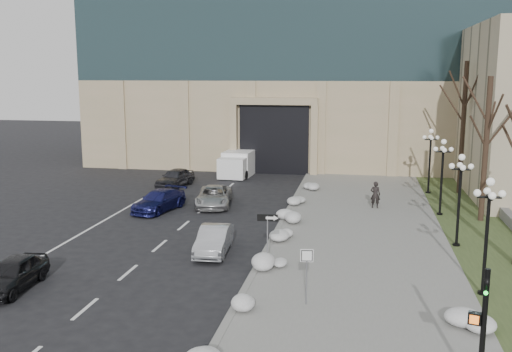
{
  "coord_description": "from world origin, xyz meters",
  "views": [
    {
      "loc": [
        3.42,
        -16.49,
        8.67
      ],
      "look_at": [
        -1.79,
        11.55,
        3.5
      ],
      "focal_mm": 40.0,
      "sensor_mm": 36.0,
      "label": 1
    }
  ],
  "objects_px": {
    "car_e": "(175,178)",
    "pedestrian": "(375,195)",
    "car_a": "(12,274)",
    "car_c": "(159,201)",
    "car_d": "(214,196)",
    "traffic_signal": "(481,337)",
    "lamppost_b": "(460,188)",
    "one_way_sign": "(271,224)",
    "car_b": "(214,240)",
    "keep_sign": "(307,265)",
    "lamppost_d": "(430,152)",
    "box_truck": "(240,163)",
    "lamppost_c": "(442,167)",
    "lamppost_a": "(488,221)"
  },
  "relations": [
    {
      "from": "car_a",
      "to": "lamppost_b",
      "type": "xyz_separation_m",
      "value": [
        18.6,
        9.19,
        2.41
      ]
    },
    {
      "from": "car_d",
      "to": "car_c",
      "type": "bearing_deg",
      "value": -157.36
    },
    {
      "from": "car_c",
      "to": "keep_sign",
      "type": "height_order",
      "value": "keep_sign"
    },
    {
      "from": "traffic_signal",
      "to": "lamppost_d",
      "type": "relative_size",
      "value": 0.78
    },
    {
      "from": "lamppost_c",
      "to": "car_d",
      "type": "bearing_deg",
      "value": 179.69
    },
    {
      "from": "car_d",
      "to": "lamppost_b",
      "type": "relative_size",
      "value": 0.99
    },
    {
      "from": "keep_sign",
      "to": "lamppost_c",
      "type": "height_order",
      "value": "lamppost_c"
    },
    {
      "from": "car_b",
      "to": "one_way_sign",
      "type": "bearing_deg",
      "value": -35.98
    },
    {
      "from": "car_b",
      "to": "lamppost_d",
      "type": "xyz_separation_m",
      "value": [
        11.78,
        16.1,
        2.42
      ]
    },
    {
      "from": "lamppost_b",
      "to": "car_e",
      "type": "bearing_deg",
      "value": 146.81
    },
    {
      "from": "car_e",
      "to": "pedestrian",
      "type": "distance_m",
      "value": 15.83
    },
    {
      "from": "car_c",
      "to": "car_e",
      "type": "relative_size",
      "value": 1.09
    },
    {
      "from": "one_way_sign",
      "to": "keep_sign",
      "type": "bearing_deg",
      "value": -67.37
    },
    {
      "from": "car_c",
      "to": "pedestrian",
      "type": "height_order",
      "value": "pedestrian"
    },
    {
      "from": "pedestrian",
      "to": "lamppost_c",
      "type": "xyz_separation_m",
      "value": [
        3.88,
        -0.98,
        2.09
      ]
    },
    {
      "from": "lamppost_d",
      "to": "car_e",
      "type": "bearing_deg",
      "value": -178.14
    },
    {
      "from": "car_a",
      "to": "pedestrian",
      "type": "height_order",
      "value": "pedestrian"
    },
    {
      "from": "car_d",
      "to": "box_truck",
      "type": "xyz_separation_m",
      "value": [
        -0.8,
        12.08,
        0.36
      ]
    },
    {
      "from": "box_truck",
      "to": "keep_sign",
      "type": "height_order",
      "value": "keep_sign"
    },
    {
      "from": "car_e",
      "to": "traffic_signal",
      "type": "bearing_deg",
      "value": -46.59
    },
    {
      "from": "box_truck",
      "to": "lamppost_c",
      "type": "xyz_separation_m",
      "value": [
        15.12,
        -12.16,
        2.06
      ]
    },
    {
      "from": "lamppost_d",
      "to": "lamppost_b",
      "type": "bearing_deg",
      "value": -90.0
    },
    {
      "from": "car_d",
      "to": "traffic_signal",
      "type": "xyz_separation_m",
      "value": [
        12.71,
        -20.78,
        1.2
      ]
    },
    {
      "from": "lamppost_b",
      "to": "car_d",
      "type": "bearing_deg",
      "value": 155.32
    },
    {
      "from": "car_b",
      "to": "one_way_sign",
      "type": "xyz_separation_m",
      "value": [
        3.11,
        -1.91,
        1.45
      ]
    },
    {
      "from": "lamppost_b",
      "to": "lamppost_c",
      "type": "bearing_deg",
      "value": 90.0
    },
    {
      "from": "car_a",
      "to": "lamppost_d",
      "type": "relative_size",
      "value": 0.82
    },
    {
      "from": "car_b",
      "to": "box_truck",
      "type": "height_order",
      "value": "box_truck"
    },
    {
      "from": "one_way_sign",
      "to": "lamppost_c",
      "type": "distance_m",
      "value": 14.45
    },
    {
      "from": "keep_sign",
      "to": "box_truck",
      "type": "bearing_deg",
      "value": 98.89
    },
    {
      "from": "box_truck",
      "to": "lamppost_b",
      "type": "relative_size",
      "value": 1.41
    },
    {
      "from": "car_d",
      "to": "lamppost_a",
      "type": "relative_size",
      "value": 0.99
    },
    {
      "from": "car_c",
      "to": "lamppost_b",
      "type": "height_order",
      "value": "lamppost_b"
    },
    {
      "from": "car_b",
      "to": "box_truck",
      "type": "distance_m",
      "value": 22.02
    },
    {
      "from": "car_e",
      "to": "car_c",
      "type": "bearing_deg",
      "value": -68.65
    },
    {
      "from": "car_c",
      "to": "pedestrian",
      "type": "xyz_separation_m",
      "value": [
        13.55,
        2.82,
        0.33
      ]
    },
    {
      "from": "box_truck",
      "to": "car_b",
      "type": "bearing_deg",
      "value": -78.4
    },
    {
      "from": "lamppost_a",
      "to": "lamppost_d",
      "type": "height_order",
      "value": "same"
    },
    {
      "from": "lamppost_a",
      "to": "lamppost_b",
      "type": "bearing_deg",
      "value": 90.0
    },
    {
      "from": "traffic_signal",
      "to": "car_b",
      "type": "bearing_deg",
      "value": 147.86
    },
    {
      "from": "box_truck",
      "to": "lamppost_c",
      "type": "bearing_deg",
      "value": -35.93
    },
    {
      "from": "car_c",
      "to": "car_d",
      "type": "relative_size",
      "value": 0.96
    },
    {
      "from": "car_b",
      "to": "box_truck",
      "type": "xyz_separation_m",
      "value": [
        -3.34,
        21.76,
        0.36
      ]
    },
    {
      "from": "car_d",
      "to": "pedestrian",
      "type": "xyz_separation_m",
      "value": [
        10.43,
        0.91,
        0.33
      ]
    },
    {
      "from": "car_d",
      "to": "box_truck",
      "type": "bearing_deg",
      "value": 84.86
    },
    {
      "from": "car_e",
      "to": "lamppost_b",
      "type": "distance_m",
      "value": 22.75
    },
    {
      "from": "car_e",
      "to": "one_way_sign",
      "type": "height_order",
      "value": "one_way_sign"
    },
    {
      "from": "car_d",
      "to": "traffic_signal",
      "type": "distance_m",
      "value": 24.39
    },
    {
      "from": "car_e",
      "to": "box_truck",
      "type": "relative_size",
      "value": 0.62
    },
    {
      "from": "car_a",
      "to": "one_way_sign",
      "type": "distance_m",
      "value": 10.87
    }
  ]
}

